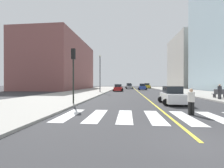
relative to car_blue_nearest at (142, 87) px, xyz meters
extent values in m
plane|color=#333335|center=(-1.98, -42.63, -0.91)|extent=(220.00, 220.00, 0.00)
cube|color=#9E9B93|center=(10.22, -22.63, -0.84)|extent=(10.00, 120.00, 0.15)
cube|color=#9E9B93|center=(-14.18, -22.63, -0.84)|extent=(10.00, 120.00, 0.15)
cube|color=silver|center=(-8.28, -38.63, -0.91)|extent=(0.90, 4.00, 0.01)
cube|color=silver|center=(-6.48, -38.63, -0.91)|extent=(0.90, 4.00, 0.01)
cube|color=silver|center=(-4.68, -38.63, -0.91)|extent=(0.90, 4.00, 0.01)
cube|color=silver|center=(-2.88, -38.63, -0.91)|extent=(0.90, 4.00, 0.01)
cube|color=silver|center=(-1.08, -38.63, -0.91)|extent=(0.90, 4.00, 0.01)
cube|color=silver|center=(0.72, -38.63, -0.91)|extent=(0.90, 4.00, 0.01)
cube|color=yellow|center=(-1.98, -2.63, -0.91)|extent=(0.16, 80.00, 0.01)
cube|color=#9E9B93|center=(25.24, 23.06, 10.60)|extent=(18.00, 24.00, 23.03)
cube|color=brown|center=(-28.21, 3.81, 7.63)|extent=(16.00, 32.00, 17.08)
cube|color=#2D479E|center=(0.00, -0.07, -0.20)|extent=(2.08, 4.42, 0.94)
cube|color=#1E2328|center=(0.00, 0.19, 0.64)|extent=(1.72, 2.22, 0.79)
cylinder|color=black|center=(-1.04, -1.39, -0.56)|extent=(0.71, 0.25, 0.71)
cylinder|color=black|center=(0.97, -1.44, -0.56)|extent=(0.71, 0.25, 0.71)
cylinder|color=black|center=(-0.98, 1.31, -0.56)|extent=(0.71, 0.25, 0.71)
cylinder|color=black|center=(1.04, 1.26, -0.56)|extent=(0.71, 0.25, 0.71)
cube|color=#B7B7BC|center=(-3.94, 7.92, -0.22)|extent=(2.08, 4.29, 0.90)
cube|color=#1E2328|center=(-3.93, 7.67, 0.59)|extent=(1.69, 2.17, 0.76)
cylinder|color=black|center=(-3.02, 9.26, -0.57)|extent=(0.69, 0.25, 0.68)
cylinder|color=black|center=(-4.96, 9.19, -0.57)|extent=(0.69, 0.25, 0.68)
cylinder|color=black|center=(-2.91, 6.65, -0.57)|extent=(0.69, 0.25, 0.68)
cylinder|color=black|center=(-4.86, 6.57, -0.57)|extent=(0.69, 0.25, 0.68)
cube|color=silver|center=(-0.11, -32.70, -0.27)|extent=(1.89, 3.99, 0.85)
cube|color=#1E2328|center=(-0.11, -32.46, 0.49)|extent=(1.55, 2.01, 0.71)
cylinder|color=black|center=(-1.05, -33.89, -0.59)|extent=(0.64, 0.22, 0.64)
cylinder|color=black|center=(0.77, -33.94, -0.59)|extent=(0.64, 0.22, 0.64)
cylinder|color=black|center=(-0.99, -31.45, -0.59)|extent=(0.64, 0.22, 0.64)
cylinder|color=black|center=(0.83, -31.50, -0.59)|extent=(0.64, 0.22, 0.64)
cube|color=slate|center=(-4.04, 16.51, -0.15)|extent=(2.34, 4.76, 1.00)
cube|color=#1E2328|center=(-4.05, 16.23, 0.75)|extent=(1.89, 2.42, 0.84)
cylinder|color=black|center=(-2.89, 17.89, -0.54)|extent=(0.77, 0.28, 0.75)
cylinder|color=black|center=(-5.04, 18.00, -0.54)|extent=(0.77, 0.28, 0.75)
cylinder|color=black|center=(-3.03, 15.01, -0.54)|extent=(0.77, 0.28, 0.75)
cylinder|color=black|center=(-5.18, 15.12, -0.54)|extent=(0.77, 0.28, 0.75)
cube|color=black|center=(-7.25, -0.33, -0.27)|extent=(1.88, 3.96, 0.84)
cube|color=#1E2328|center=(-7.26, -0.57, 0.48)|extent=(1.55, 2.00, 0.71)
cylinder|color=black|center=(-6.31, 0.85, -0.60)|extent=(0.64, 0.22, 0.63)
cylinder|color=black|center=(-8.12, 0.90, -0.60)|extent=(0.64, 0.22, 0.63)
cylinder|color=black|center=(-6.38, -1.57, -0.60)|extent=(0.64, 0.22, 0.63)
cylinder|color=black|center=(-8.19, -1.52, -0.60)|extent=(0.64, 0.22, 0.63)
cube|color=red|center=(-6.96, -9.38, -0.25)|extent=(1.98, 4.13, 0.87)
cube|color=#1E2328|center=(-6.97, -9.62, 0.54)|extent=(1.62, 2.08, 0.74)
cylinder|color=black|center=(-5.98, -8.15, -0.58)|extent=(0.67, 0.24, 0.66)
cylinder|color=black|center=(-7.86, -8.09, -0.58)|extent=(0.67, 0.24, 0.66)
cylinder|color=black|center=(-6.06, -10.67, -0.58)|extent=(0.67, 0.24, 0.66)
cylinder|color=black|center=(-7.94, -10.61, -0.58)|extent=(0.67, 0.24, 0.66)
cube|color=gold|center=(3.22, 14.80, -0.15)|extent=(2.19, 4.68, 0.99)
cube|color=#1E2328|center=(3.21, 15.08, 0.74)|extent=(1.81, 2.36, 0.84)
cylinder|color=black|center=(2.17, 13.34, -0.54)|extent=(0.76, 0.26, 0.75)
cylinder|color=black|center=(4.32, 13.39, -0.54)|extent=(0.76, 0.26, 0.75)
cylinder|color=black|center=(2.12, 16.22, -0.54)|extent=(0.76, 0.26, 0.75)
cylinder|color=black|center=(4.26, 16.26, -0.54)|extent=(0.76, 0.26, 0.75)
cylinder|color=black|center=(-9.67, -34.11, 1.34)|extent=(0.14, 0.14, 4.20)
cube|color=black|center=(-9.67, -34.11, 3.93)|extent=(0.36, 0.28, 1.00)
sphere|color=red|center=(-9.67, -33.94, 4.23)|extent=(0.18, 0.18, 0.18)
sphere|color=orange|center=(-9.67, -33.94, 3.93)|extent=(0.18, 0.18, 0.18)
sphere|color=green|center=(-9.67, -33.94, 3.63)|extent=(0.18, 0.18, 0.18)
cube|color=#47474C|center=(7.62, -26.58, -0.28)|extent=(1.84, 0.72, 0.08)
cube|color=#47474C|center=(7.64, -26.82, 0.06)|extent=(1.80, 0.23, 0.60)
cube|color=#2D2D33|center=(6.95, -26.65, -0.54)|extent=(0.14, 0.48, 0.44)
cylinder|color=black|center=(-0.50, -37.78, -0.49)|extent=(0.19, 0.19, 0.85)
cylinder|color=black|center=(-0.33, -37.80, -0.49)|extent=(0.19, 0.19, 0.85)
cylinder|color=beige|center=(-0.42, -37.79, 0.25)|extent=(0.42, 0.42, 0.64)
sphere|color=tan|center=(-0.42, -37.79, 0.69)|extent=(0.23, 0.23, 0.23)
cylinder|color=#38383D|center=(6.56, -28.63, -0.32)|extent=(0.20, 0.20, 0.89)
cylinder|color=#38383D|center=(6.37, -28.65, -0.32)|extent=(0.20, 0.20, 0.89)
cylinder|color=#2D2D33|center=(6.46, -28.64, 0.46)|extent=(0.44, 0.44, 0.67)
sphere|color=tan|center=(6.46, -28.64, 0.91)|extent=(0.24, 0.24, 0.24)
cylinder|color=#38383D|center=(-10.46, -15.85, 3.07)|extent=(0.20, 0.20, 7.66)
sphere|color=silver|center=(-10.46, -15.85, 7.05)|extent=(0.44, 0.44, 0.44)
camera|label=1|loc=(-4.51, -48.12, 1.14)|focal=24.40mm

